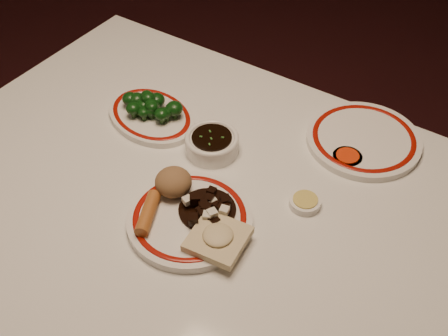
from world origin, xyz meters
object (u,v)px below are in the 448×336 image
dining_table (193,218)px  main_plate (190,219)px  fried_wonton (218,238)px  broccoli_plate (151,115)px  broccoli_pile (150,105)px  spring_roll (148,213)px  soy_bowl (212,144)px  stirfry_heap (208,208)px  rice_mound (173,182)px

dining_table → main_plate: size_ratio=4.44×
fried_wonton → broccoli_plate: fried_wonton is taller
dining_table → broccoli_pile: 0.28m
spring_roll → broccoli_pile: (-0.20, 0.25, 0.01)m
spring_roll → soy_bowl: spring_roll is taller
spring_roll → stirfry_heap: 0.12m
stirfry_heap → soy_bowl: 0.19m
dining_table → fried_wonton: size_ratio=10.74×
rice_mound → broccoli_pile: rice_mound is taller
broccoli_plate → soy_bowl: size_ratio=2.36×
dining_table → soy_bowl: size_ratio=10.35×
spring_roll → broccoli_pile: 0.32m
stirfry_heap → soy_bowl: (-0.10, 0.16, -0.01)m
rice_mound → soy_bowl: bearing=95.3°
main_plate → stirfry_heap: bearing=50.9°
spring_roll → soy_bowl: bearing=70.0°
main_plate → spring_roll: 0.08m
fried_wonton → soy_bowl: 0.27m
dining_table → broccoli_pile: broccoli_pile is taller
spring_roll → soy_bowl: 0.24m
rice_mound → broccoli_plate: (-0.20, 0.17, -0.04)m
spring_roll → main_plate: bearing=12.1°
dining_table → stirfry_heap: (0.07, -0.04, 0.12)m
stirfry_heap → broccoli_plate: size_ratio=0.42×
spring_roll → fried_wonton: size_ratio=0.88×
dining_table → soy_bowl: (-0.03, 0.12, 0.11)m
stirfry_heap → broccoli_pile: bearing=148.1°
rice_mound → broccoli_pile: bearing=139.2°
main_plate → soy_bowl: (-0.08, 0.19, 0.01)m
broccoli_pile → soy_bowl: bearing=-4.8°
soy_bowl → stirfry_heap: bearing=-57.8°
broccoli_plate → rice_mound: bearing=-40.9°
stirfry_heap → rice_mound: bearing=175.2°
main_plate → stirfry_heap: size_ratio=2.35×
spring_roll → broccoli_pile: broccoli_pile is taller
broccoli_plate → dining_table: bearing=-32.4°
fried_wonton → broccoli_pile: size_ratio=0.75×
main_plate → fried_wonton: 0.08m
spring_roll → broccoli_plate: spring_roll is taller
broccoli_pile → soy_bowl: size_ratio=1.29×
main_plate → spring_roll: (-0.06, -0.05, 0.02)m
dining_table → spring_roll: size_ratio=12.15×
main_plate → broccoli_plate: (-0.26, 0.21, -0.00)m
dining_table → fried_wonton: (0.13, -0.09, 0.12)m
spring_roll → broccoli_pile: size_ratio=0.66×
dining_table → rice_mound: 0.14m
broccoli_plate → soy_bowl: soy_bowl is taller
spring_roll → broccoli_plate: size_ratio=0.36×
main_plate → broccoli_plate: 0.33m
broccoli_pile → rice_mound: bearing=-40.8°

